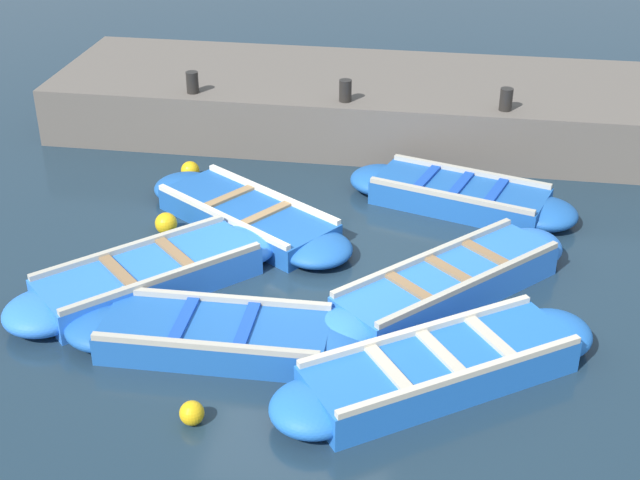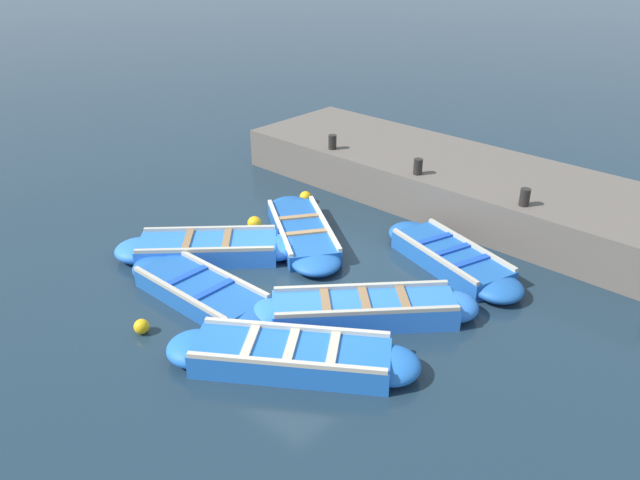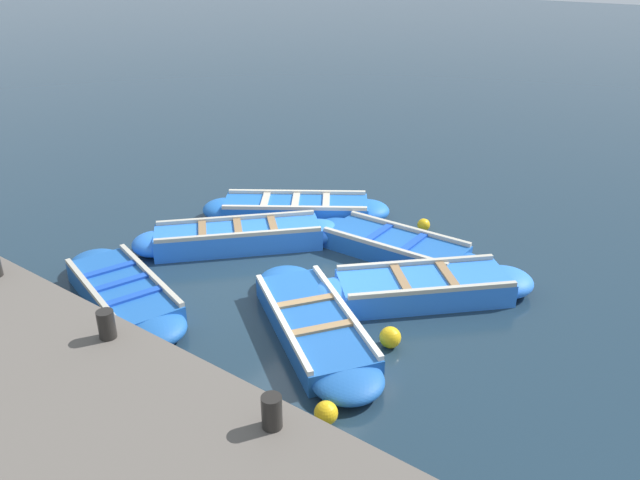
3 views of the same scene
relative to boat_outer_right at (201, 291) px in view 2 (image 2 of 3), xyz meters
name	(u,v)px [view 2 (image 2 of 3)]	position (x,y,z in m)	size (l,w,h in m)	color
ground_plane	(295,278)	(1.64, -0.69, -0.17)	(120.00, 120.00, 0.00)	#1C303F
boat_outer_right	(201,291)	(0.00, 0.00, 0.00)	(1.05, 3.50, 0.40)	#1E59AD
boat_near_quay	(302,232)	(2.91, 0.33, -0.01)	(2.85, 3.56, 0.38)	#1E59AD
boat_mid_row	(364,310)	(1.45, -2.52, 0.03)	(3.35, 3.22, 0.47)	blue
boat_end_of_row	(208,249)	(1.07, 1.14, 0.02)	(3.23, 3.22, 0.45)	blue
boat_stern_in	(291,356)	(-0.24, -2.49, 0.03)	(2.91, 3.65, 0.45)	blue
boat_drifting	(451,258)	(3.99, -2.60, 0.01)	(1.90, 3.55, 0.42)	#1E59AD
quay_wall	(446,179)	(6.80, -0.69, 0.31)	(3.23, 10.28, 0.97)	#605951
bollard_north	(525,197)	(5.54, -3.20, 0.97)	(0.20, 0.20, 0.35)	black
bollard_mid_north	(418,167)	(5.54, -0.69, 0.97)	(0.20, 0.20, 0.35)	black
bollard_mid_south	(332,142)	(5.54, 1.82, 0.97)	(0.20, 0.20, 0.35)	black
buoy_orange_near	(255,223)	(2.52, 1.39, -0.02)	(0.31, 0.31, 0.31)	#EAB214
buoy_yellow_far	(141,327)	(-1.27, -0.09, -0.05)	(0.25, 0.25, 0.25)	#EAB214
buoy_white_drifting	(306,197)	(4.31, 1.57, -0.03)	(0.29, 0.29, 0.29)	#EAB214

